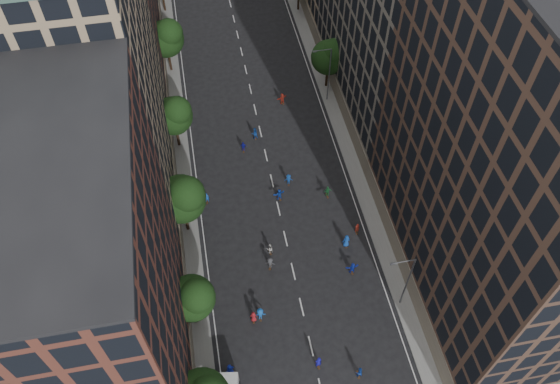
{
  "coord_description": "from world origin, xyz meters",
  "views": [
    {
      "loc": [
        -7.32,
        -12.29,
        54.13
      ],
      "look_at": [
        0.38,
        27.97,
        2.0
      ],
      "focal_mm": 35.0,
      "sensor_mm": 36.0,
      "label": 1
    }
  ],
  "objects_px": {
    "skater_0": "(230,370)",
    "streetlamp_far": "(328,72)",
    "streetlamp_near": "(406,280)",
    "skater_2": "(359,372)",
    "skater_1": "(318,362)"
  },
  "relations": [
    {
      "from": "skater_0",
      "to": "streetlamp_far",
      "type": "bearing_deg",
      "value": -140.45
    },
    {
      "from": "streetlamp_near",
      "to": "skater_0",
      "type": "relative_size",
      "value": 4.83
    },
    {
      "from": "skater_2",
      "to": "skater_1",
      "type": "bearing_deg",
      "value": -24.05
    },
    {
      "from": "streetlamp_near",
      "to": "skater_2",
      "type": "height_order",
      "value": "streetlamp_near"
    },
    {
      "from": "skater_0",
      "to": "streetlamp_near",
      "type": "bearing_deg",
      "value": 169.15
    },
    {
      "from": "streetlamp_far",
      "to": "skater_1",
      "type": "bearing_deg",
      "value": -104.87
    },
    {
      "from": "skater_1",
      "to": "skater_0",
      "type": "bearing_deg",
      "value": -12.75
    },
    {
      "from": "streetlamp_far",
      "to": "skater_1",
      "type": "height_order",
      "value": "streetlamp_far"
    },
    {
      "from": "streetlamp_far",
      "to": "skater_0",
      "type": "bearing_deg",
      "value": -116.85
    },
    {
      "from": "skater_1",
      "to": "skater_2",
      "type": "height_order",
      "value": "skater_1"
    },
    {
      "from": "skater_2",
      "to": "streetlamp_far",
      "type": "bearing_deg",
      "value": -98.87
    },
    {
      "from": "streetlamp_near",
      "to": "streetlamp_far",
      "type": "xyz_separation_m",
      "value": [
        0.0,
        33.0,
        0.0
      ]
    },
    {
      "from": "skater_1",
      "to": "streetlamp_far",
      "type": "bearing_deg",
      "value": -111.92
    },
    {
      "from": "streetlamp_near",
      "to": "skater_1",
      "type": "bearing_deg",
      "value": -153.09
    },
    {
      "from": "streetlamp_near",
      "to": "skater_0",
      "type": "xyz_separation_m",
      "value": [
        -18.87,
        -4.27,
        -4.23
      ]
    }
  ]
}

